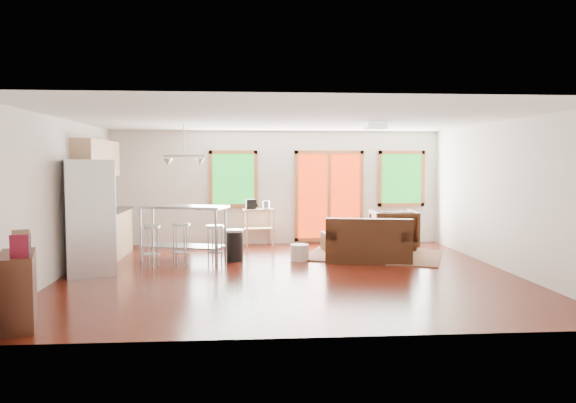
{
  "coord_description": "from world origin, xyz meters",
  "views": [
    {
      "loc": [
        -0.76,
        -9.36,
        1.88
      ],
      "look_at": [
        0.0,
        0.3,
        1.2
      ],
      "focal_mm": 35.0,
      "sensor_mm": 36.0,
      "label": 1
    }
  ],
  "objects": [
    {
      "name": "rug",
      "position": [
        1.82,
        1.64,
        0.01
      ],
      "size": [
        3.16,
        2.82,
        0.03
      ],
      "primitive_type": "cube",
      "rotation": [
        0.0,
        0.0,
        -0.37
      ],
      "color": "#4E6138",
      "rests_on": "floor"
    },
    {
      "name": "pouf",
      "position": [
        0.29,
        1.22,
        0.16
      ],
      "size": [
        0.38,
        0.38,
        0.31
      ],
      "primitive_type": "cylinder",
      "rotation": [
        0.0,
        0.0,
        0.06
      ],
      "color": "beige",
      "rests_on": "floor"
    },
    {
      "name": "bookshelf",
      "position": [
        -3.35,
        -2.81,
        0.44
      ],
      "size": [
        0.63,
        1.01,
        1.11
      ],
      "rotation": [
        0.0,
        0.0,
        0.3
      ],
      "color": "#33160D",
      "rests_on": "floor"
    },
    {
      "name": "book",
      "position": [
        2.23,
        1.7,
        0.54
      ],
      "size": [
        0.21,
        0.07,
        0.28
      ],
      "primitive_type": "imported",
      "rotation": [
        0.0,
        0.0,
        0.2
      ],
      "color": "maroon",
      "rests_on": "coffee_table"
    },
    {
      "name": "island",
      "position": [
        -1.92,
        1.4,
        0.73
      ],
      "size": [
        1.79,
        1.14,
        1.06
      ],
      "rotation": [
        0.0,
        0.0,
        -0.31
      ],
      "color": "#B7BABC",
      "rests_on": "floor"
    },
    {
      "name": "ottoman",
      "position": [
        1.2,
        2.28,
        0.2
      ],
      "size": [
        0.65,
        0.65,
        0.4
      ],
      "primitive_type": "cube",
      "rotation": [
        0.0,
        0.0,
        0.09
      ],
      "color": "black",
      "rests_on": "floor"
    },
    {
      "name": "cabinets",
      "position": [
        -3.49,
        1.7,
        0.93
      ],
      "size": [
        0.64,
        2.24,
        2.3
      ],
      "color": "tan",
      "rests_on": "floor"
    },
    {
      "name": "coffee_table",
      "position": [
        1.71,
        2.01,
        0.33
      ],
      "size": [
        0.98,
        0.61,
        0.38
      ],
      "rotation": [
        0.0,
        0.0,
        0.04
      ],
      "color": "#33160D",
      "rests_on": "floor"
    },
    {
      "name": "bar_stool_c",
      "position": [
        -1.3,
        1.06,
        0.53
      ],
      "size": [
        0.44,
        0.44,
        0.71
      ],
      "rotation": [
        0.0,
        0.0,
        -0.39
      ],
      "color": "#B7BABC",
      "rests_on": "floor"
    },
    {
      "name": "ceiling_flush",
      "position": [
        1.6,
        0.6,
        2.53
      ],
      "size": [
        0.35,
        0.35,
        0.12
      ],
      "primitive_type": "cube",
      "color": "white",
      "rests_on": "ceiling"
    },
    {
      "name": "window_right",
      "position": [
        2.9,
        3.46,
        1.5
      ],
      "size": [
        1.1,
        0.05,
        1.3
      ],
      "color": "#125B18",
      "rests_on": "back_wall"
    },
    {
      "name": "back_wall",
      "position": [
        0.0,
        3.51,
        1.3
      ],
      "size": [
        7.5,
        0.02,
        2.6
      ],
      "primitive_type": "cube",
      "color": "beige",
      "rests_on": "ground"
    },
    {
      "name": "right_wall",
      "position": [
        3.76,
        0.0,
        1.3
      ],
      "size": [
        0.02,
        7.0,
        2.6
      ],
      "primitive_type": "cube",
      "color": "beige",
      "rests_on": "ground"
    },
    {
      "name": "front_wall",
      "position": [
        0.0,
        -3.51,
        1.3
      ],
      "size": [
        7.5,
        0.02,
        2.6
      ],
      "primitive_type": "cube",
      "color": "beige",
      "rests_on": "ground"
    },
    {
      "name": "vase",
      "position": [
        1.68,
        1.64,
        0.52
      ],
      "size": [
        0.24,
        0.25,
        0.33
      ],
      "rotation": [
        0.0,
        0.0,
        -0.27
      ],
      "color": "silver",
      "rests_on": "coffee_table"
    },
    {
      "name": "ceiling",
      "position": [
        0.0,
        0.0,
        2.61
      ],
      "size": [
        7.5,
        7.0,
        0.02
      ],
      "primitive_type": "cube",
      "color": "silver",
      "rests_on": "ground"
    },
    {
      "name": "loveseat",
      "position": [
        1.58,
        1.03,
        0.33
      ],
      "size": [
        1.73,
        1.19,
        0.85
      ],
      "rotation": [
        0.0,
        0.0,
        -0.2
      ],
      "color": "black",
      "rests_on": "floor"
    },
    {
      "name": "pendant_light",
      "position": [
        -1.9,
        1.5,
        1.9
      ],
      "size": [
        0.8,
        0.18,
        0.79
      ],
      "color": "gray",
      "rests_on": "ceiling"
    },
    {
      "name": "bar_stool_a",
      "position": [
        -2.45,
        0.84,
        0.55
      ],
      "size": [
        0.44,
        0.44,
        0.74
      ],
      "rotation": [
        0.0,
        0.0,
        -0.32
      ],
      "color": "#B7BABC",
      "rests_on": "floor"
    },
    {
      "name": "french_doors",
      "position": [
        1.2,
        3.46,
        1.1
      ],
      "size": [
        1.6,
        0.05,
        2.1
      ],
      "color": "#BB280A",
      "rests_on": "back_wall"
    },
    {
      "name": "floor",
      "position": [
        0.0,
        0.0,
        -0.01
      ],
      "size": [
        7.5,
        7.0,
        0.02
      ],
      "primitive_type": "cube",
      "color": "#330C06",
      "rests_on": "ground"
    },
    {
      "name": "cup",
      "position": [
        -1.63,
        1.5,
        1.02
      ],
      "size": [
        0.14,
        0.12,
        0.13
      ],
      "primitive_type": "imported",
      "rotation": [
        0.0,
        0.0,
        0.12
      ],
      "color": "silver",
      "rests_on": "island"
    },
    {
      "name": "window_left",
      "position": [
        -1.0,
        3.46,
        1.5
      ],
      "size": [
        1.1,
        0.05,
        1.3
      ],
      "color": "#125B18",
      "rests_on": "back_wall"
    },
    {
      "name": "left_wall",
      "position": [
        -3.76,
        0.0,
        1.3
      ],
      "size": [
        0.02,
        7.0,
        2.6
      ],
      "primitive_type": "cube",
      "color": "beige",
      "rests_on": "ground"
    },
    {
      "name": "armchair",
      "position": [
        2.45,
        2.43,
        0.47
      ],
      "size": [
        0.97,
        0.91,
        0.95
      ],
      "primitive_type": "imported",
      "rotation": [
        0.0,
        0.0,
        3.09
      ],
      "color": "black",
      "rests_on": "floor"
    },
    {
      "name": "refrigerator",
      "position": [
        -3.34,
        0.2,
        0.96
      ],
      "size": [
        0.99,
        0.98,
        1.92
      ],
      "rotation": [
        0.0,
        0.0,
        0.37
      ],
      "color": "#B7BABC",
      "rests_on": "floor"
    },
    {
      "name": "trash_can",
      "position": [
        -0.94,
        1.25,
        0.31
      ],
      "size": [
        0.41,
        0.41,
        0.61
      ],
      "rotation": [
        0.0,
        0.0,
        -0.29
      ],
      "color": "black",
      "rests_on": "floor"
    },
    {
      "name": "bar_stool_b",
      "position": [
        -1.93,
        0.96,
        0.57
      ],
      "size": [
        0.41,
        0.41,
        0.77
      ],
      "rotation": [
        0.0,
        0.0,
        -0.13
      ],
      "color": "#B7BABC",
      "rests_on": "floor"
    },
    {
      "name": "kitchen_cart",
      "position": [
        -0.46,
        3.24,
        0.72
      ],
      "size": [
        0.74,
        0.54,
        1.05
      ],
      "rotation": [
        0.0,
        0.0,
        0.15
      ],
      "color": "tan",
      "rests_on": "floor"
    }
  ]
}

